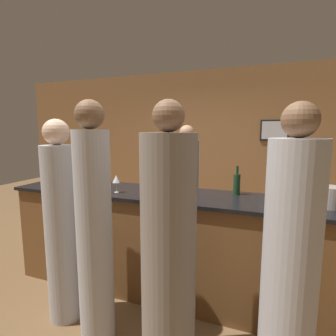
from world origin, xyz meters
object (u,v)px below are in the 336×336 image
at_px(wine_bottle_1, 237,184).
at_px(guest_1, 94,230).
at_px(wine_bottle_0, 168,177).
at_px(ice_bucket, 330,197).
at_px(guest_3, 62,227).
at_px(bartender, 186,198).
at_px(guest_0, 168,249).
at_px(guest_2, 290,269).

bearing_deg(wine_bottle_1, guest_1, -135.33).
relative_size(wine_bottle_0, ice_bucket, 1.53).
xyz_separation_m(guest_3, wine_bottle_1, (1.44, 0.90, 0.33)).
relative_size(bartender, guest_3, 0.98).
bearing_deg(ice_bucket, bartender, 152.35).
bearing_deg(wine_bottle_0, guest_0, -69.23).
bearing_deg(guest_2, wine_bottle_1, 113.46).
bearing_deg(wine_bottle_0, guest_1, -103.54).
relative_size(bartender, guest_1, 0.92).
bearing_deg(guest_0, guest_1, 177.90).
relative_size(guest_1, wine_bottle_0, 6.23).
height_order(guest_2, guest_3, guest_2).
distance_m(wine_bottle_0, wine_bottle_1, 0.76).
distance_m(guest_0, ice_bucket, 1.44).
height_order(guest_0, wine_bottle_0, guest_0).
distance_m(bartender, guest_3, 1.66).
bearing_deg(guest_1, bartender, 79.32).
bearing_deg(wine_bottle_1, bartender, 140.10).
height_order(guest_0, guest_2, guest_0).
height_order(wine_bottle_0, wine_bottle_1, wine_bottle_0).
xyz_separation_m(bartender, guest_3, (-0.73, -1.49, 0.03)).
bearing_deg(bartender, guest_1, 79.32).
height_order(guest_0, guest_3, guest_0).
distance_m(guest_0, wine_bottle_1, 1.12).
bearing_deg(wine_bottle_0, bartender, 84.78).
height_order(bartender, guest_2, guest_2).
xyz_separation_m(bartender, wine_bottle_1, (0.71, -0.59, 0.36)).
xyz_separation_m(guest_2, wine_bottle_0, (-1.19, 1.04, 0.33)).
bearing_deg(guest_2, guest_1, 179.64).
bearing_deg(bartender, wine_bottle_0, 84.78).
bearing_deg(guest_1, wine_bottle_1, 44.67).
distance_m(wine_bottle_1, ice_bucket, 0.81).
height_order(bartender, wine_bottle_0, bartender).
height_order(guest_2, wine_bottle_1, guest_2).
relative_size(guest_2, wine_bottle_0, 6.01).
xyz_separation_m(guest_2, guest_3, (-1.87, 0.11, -0.02)).
bearing_deg(bartender, guest_3, 63.91).
distance_m(guest_1, wine_bottle_0, 1.10).
height_order(bartender, wine_bottle_1, bartender).
distance_m(guest_3, wine_bottle_1, 1.73).
bearing_deg(ice_bucket, wine_bottle_1, 166.38).
xyz_separation_m(guest_2, wine_bottle_1, (-0.44, 1.01, 0.32)).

